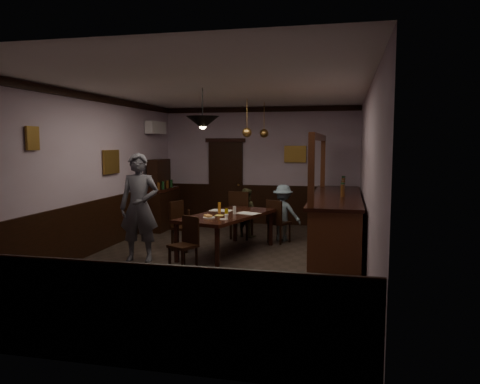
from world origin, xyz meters
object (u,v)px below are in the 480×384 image
(chair_side, at_px, (181,223))
(person_standing, at_px, (139,207))
(person_seated_left, at_px, (246,212))
(pendant_brass_far, at_px, (264,133))
(person_seated_right, at_px, (283,213))
(soda_can, at_px, (226,212))
(chair_far_right, at_px, (277,220))
(chair_far_left, at_px, (240,213))
(sideboard, at_px, (161,201))
(pendant_brass_mid, at_px, (247,133))
(chair_near, at_px, (186,241))
(coffee_cup, at_px, (226,216))
(pendant_iron, at_px, (203,123))
(bar_counter, at_px, (336,220))
(dining_table, at_px, (227,217))

(chair_side, bearing_deg, person_standing, 173.72)
(person_standing, distance_m, person_seated_left, 2.89)
(pendant_brass_far, bearing_deg, person_seated_right, -56.40)
(soda_can, bearing_deg, chair_far_right, 57.88)
(chair_far_left, xyz_separation_m, soda_can, (0.07, -1.46, 0.24))
(person_standing, xyz_separation_m, sideboard, (-0.84, 3.01, -0.28))
(soda_can, height_order, pendant_brass_mid, pendant_brass_mid)
(chair_near, bearing_deg, pendant_brass_far, 107.66)
(coffee_cup, distance_m, pendant_brass_mid, 2.38)
(chair_far_left, xyz_separation_m, chair_side, (-0.90, -1.26, -0.05))
(coffee_cup, bearing_deg, chair_far_left, 112.26)
(pendant_iron, bearing_deg, chair_far_left, 85.12)
(chair_near, relative_size, pendant_iron, 1.28)
(chair_side, xyz_separation_m, person_seated_left, (0.96, 1.54, 0.02))
(sideboard, xyz_separation_m, bar_counter, (4.20, -1.32, -0.11))
(person_seated_left, distance_m, pendant_brass_far, 1.88)
(chair_far_right, distance_m, person_seated_left, 0.93)
(person_seated_right, height_order, bar_counter, bar_counter)
(person_seated_left, relative_size, person_seated_right, 0.90)
(chair_near, relative_size, chair_side, 0.92)
(chair_near, distance_m, coffee_cup, 0.92)
(person_seated_right, xyz_separation_m, bar_counter, (1.12, -0.56, -0.03))
(person_seated_left, bearing_deg, soda_can, 116.49)
(chair_far_right, bearing_deg, soda_can, 86.44)
(pendant_brass_mid, bearing_deg, person_seated_left, 104.85)
(person_seated_right, distance_m, pendant_brass_mid, 1.87)
(person_seated_left, bearing_deg, dining_table, 115.91)
(chair_side, height_order, coffee_cup, chair_side)
(chair_near, xyz_separation_m, pendant_iron, (0.14, 0.51, 1.94))
(coffee_cup, bearing_deg, chair_side, 165.42)
(person_seated_right, xyz_separation_m, pendant_brass_mid, (-0.77, -0.09, 1.70))
(person_seated_right, xyz_separation_m, soda_can, (-0.86, -1.48, 0.21))
(chair_far_right, height_order, sideboard, sideboard)
(bar_counter, distance_m, pendant_iron, 3.29)
(soda_can, bearing_deg, person_seated_left, 90.02)
(person_seated_left, xyz_separation_m, pendant_brass_far, (0.29, 0.60, 1.75))
(dining_table, bearing_deg, person_seated_left, 89.45)
(person_standing, relative_size, bar_counter, 0.48)
(person_seated_right, height_order, pendant_brass_mid, pendant_brass_mid)
(person_standing, bearing_deg, pendant_brass_mid, 48.72)
(person_seated_left, relative_size, coffee_cup, 13.58)
(bar_counter, xyz_separation_m, pendant_brass_mid, (-1.89, 0.47, 1.73))
(person_standing, height_order, pendant_brass_mid, pendant_brass_mid)
(chair_far_left, distance_m, person_seated_left, 0.29)
(person_seated_left, bearing_deg, coffee_cup, 119.56)
(person_standing, xyz_separation_m, coffee_cup, (1.50, 0.31, -0.15))
(bar_counter, height_order, pendant_iron, pendant_iron)
(chair_far_right, bearing_deg, pendant_brass_mid, 14.58)
(person_standing, xyz_separation_m, pendant_iron, (1.14, 0.13, 1.47))
(dining_table, bearing_deg, chair_side, 175.39)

